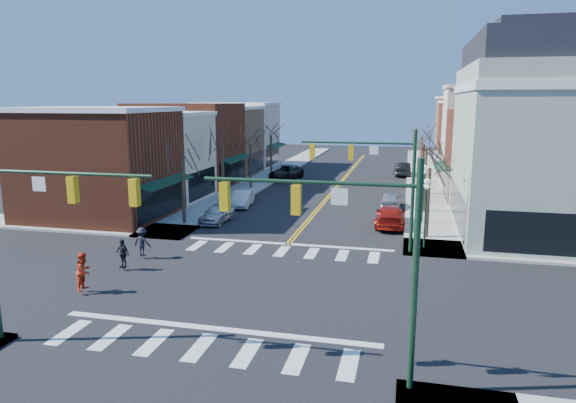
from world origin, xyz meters
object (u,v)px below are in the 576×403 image
Objects in this scene: lamppost_midblock at (424,184)px; pedestrian_red_b at (84,271)px; car_left_near at (217,213)px; car_left_mid at (242,199)px; car_right_far at (402,169)px; car_right_mid at (391,200)px; lamppost_corner at (426,201)px; car_right_near at (390,216)px; car_left_far at (286,173)px; victorian_corner at (558,134)px; pedestrian_dark_a at (123,253)px; pedestrian_dark_b at (142,242)px.

pedestrian_red_b is (-15.50, -17.36, -1.92)m from lamppost_midblock.
pedestrian_red_b reaches higher than car_left_near.
car_left_mid is at bearing 92.37° from car_left_near.
car_right_mid is at bearing 83.33° from car_right_far.
lamppost_corner reaches higher than car_right_mid.
car_left_mid is 20.58m from pedestrian_red_b.
car_left_mid is (0.00, 5.93, -0.00)m from car_left_near.
lamppost_midblock is 3.29m from car_right_near.
car_left_far reaches higher than car_right_far.
pedestrian_red_b reaches higher than car_left_far.
victorian_corner is 2.82× the size of car_right_near.
pedestrian_red_b is 3.30m from pedestrian_dark_a.
pedestrian_red_b is at bearing -144.98° from lamppost_corner.
lamppost_corner reaches higher than car_right_far.
car_right_far is at bearing -23.15° from pedestrian_red_b.
lamppost_midblock reaches higher than car_right_mid.
pedestrian_dark_a is at bearing -100.66° from car_left_mid.
pedestrian_dark_a is (-1.03, -32.63, 0.12)m from car_left_far.
car_left_near is 2.40× the size of pedestrian_dark_b.
lamppost_corner is 6.50m from lamppost_midblock.
pedestrian_red_b is (-0.90, -14.62, 0.38)m from car_left_near.
lamppost_corner is at bearing -12.09° from car_left_near.
pedestrian_red_b is at bearing 61.05° from car_right_mid.
lamppost_midblock is 1.07× the size of car_left_mid.
car_left_far is (-22.77, 19.07, -5.85)m from victorian_corner.
car_left_near is 5.93m from car_left_mid.
pedestrian_red_b is at bearing -69.62° from pedestrian_dark_a.
victorian_corner is at bearing 7.95° from car_left_near.
victorian_corner reaches higher than lamppost_midblock.
car_left_near is at bearing 60.13° from car_right_far.
pedestrian_dark_b is (-0.03, 2.11, 0.05)m from pedestrian_dark_a.
car_right_mid is (-0.20, 6.42, -0.06)m from car_right_near.
car_right_far is (-10.10, 25.28, -5.86)m from victorian_corner.
car_left_mid is 12.41m from car_right_mid.
car_left_far is at bearing -58.63° from car_right_near.
car_right_near is at bearing -52.46° from car_left_far.
car_right_near is at bearing -154.86° from lamppost_midblock.
car_left_near is 14.66m from pedestrian_red_b.
car_right_far reaches higher than car_right_near.
pedestrian_dark_a is 2.11m from pedestrian_dark_b.
car_left_mid is (-14.60, 3.20, -2.29)m from lamppost_midblock.
lamppost_midblock is at bearing 62.60° from pedestrian_dark_a.
car_right_far reaches higher than car_right_mid.
lamppost_corner is at bearing 46.39° from pedestrian_dark_a.
pedestrian_dark_b reaches higher than pedestrian_dark_a.
lamppost_midblock is (-8.30, 0.50, -3.70)m from victorian_corner.
car_left_far is 30.54m from pedestrian_dark_b.
victorian_corner is 13.59m from car_right_mid.
car_left_far is (0.13, 15.37, 0.13)m from car_left_mid.
car_left_near is 14.67m from car_right_mid.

